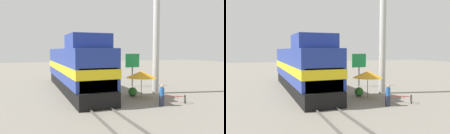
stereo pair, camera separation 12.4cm
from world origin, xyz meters
The scene contains 10 objects.
ground_plane centered at (0.00, 0.00, 0.00)m, with size 120.00×120.00×0.00m, color slate.
rail_near centered at (-0.72, 0.00, 0.07)m, with size 0.08×34.24×0.15m, color #4C4742.
rail_far centered at (0.72, 0.00, 0.07)m, with size 0.08×34.24×0.15m, color #4C4742.
locomotive centered at (0.00, 4.24, 2.24)m, with size 3.22×16.10×5.25m.
utility_pole centered at (6.63, 0.38, 5.84)m, with size 1.80×0.59×11.63m.
vendor_umbrella centered at (4.48, -0.78, 1.98)m, with size 2.52×2.52×2.27m.
billboard_sign centered at (6.40, 4.68, 2.63)m, with size 1.68×0.12×3.62m.
shrub_cluster centered at (4.09, 0.03, 0.39)m, with size 0.78×0.78×0.78m, color #2D722D.
person_bystander centered at (4.45, -3.81, 0.83)m, with size 0.34×0.34×1.56m.
bicycle centered at (5.86, -3.35, 0.34)m, with size 1.79×1.45×0.66m.
Camera 2 is at (-4.43, -16.86, 3.99)m, focal length 35.00 mm.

